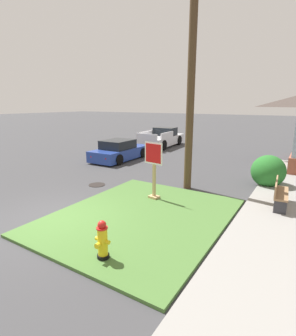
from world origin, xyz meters
TOP-DOWN VIEW (x-y plane):
  - ground_plane at (0.00, 0.00)m, footprint 160.00×160.00m
  - grass_corner_patch at (2.15, 1.53)m, footprint 4.87×6.00m
  - sidewalk_strip at (5.78, 5.21)m, footprint 2.20×14.71m
  - fire_hydrant at (2.71, -0.85)m, footprint 0.38×0.34m
  - stop_sign at (1.74, 2.99)m, footprint 0.77×0.33m
  - manhole_cover at (-1.27, 3.26)m, footprint 0.70×0.70m
  - parked_sedan_blue at (-3.66, 7.92)m, footprint 1.97×4.12m
  - pickup_truck_white at (-3.96, 13.88)m, footprint 2.27×5.17m
  - street_bench at (5.65, 4.46)m, footprint 0.52×1.58m
  - utility_pole at (2.20, 4.93)m, footprint 1.60×0.30m
  - shrub_by_curb at (4.97, 6.88)m, footprint 1.37×1.37m

SIDE VIEW (x-z plane):
  - ground_plane at x=0.00m, z-range 0.00..0.00m
  - manhole_cover at x=-1.27m, z-range 0.00..0.02m
  - grass_corner_patch at x=2.15m, z-range 0.00..0.08m
  - sidewalk_strip at x=5.78m, z-range 0.00..0.12m
  - fire_hydrant at x=2.71m, z-range 0.06..0.95m
  - parked_sedan_blue at x=-3.66m, z-range -0.08..1.17m
  - street_bench at x=5.65m, z-range 0.16..1.01m
  - pickup_truck_white at x=-3.96m, z-range -0.12..1.36m
  - shrub_by_curb at x=4.97m, z-range 0.00..1.34m
  - stop_sign at x=1.74m, z-range 0.06..2.10m
  - utility_pole at x=2.20m, z-range 0.18..9.88m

